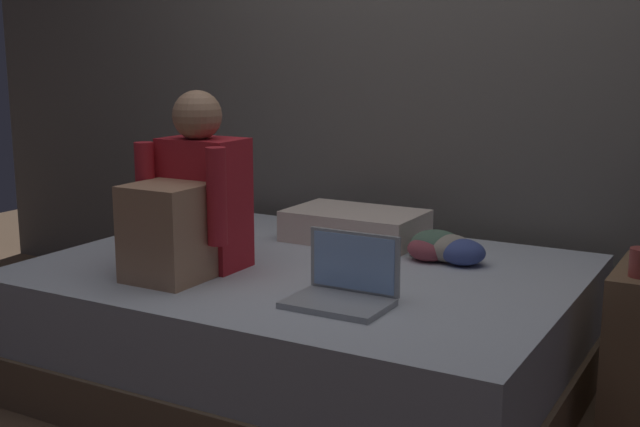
# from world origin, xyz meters

# --- Properties ---
(ground_plane) EXTENTS (8.00, 8.00, 0.00)m
(ground_plane) POSITION_xyz_m (0.00, 0.00, 0.00)
(ground_plane) COLOR brown
(wall_back) EXTENTS (5.60, 0.10, 2.70)m
(wall_back) POSITION_xyz_m (0.00, 1.20, 1.35)
(wall_back) COLOR #605B56
(wall_back) RESTS_ON ground_plane
(bed) EXTENTS (2.00, 1.50, 0.47)m
(bed) POSITION_xyz_m (-0.20, 0.30, 0.23)
(bed) COLOR #7A6047
(bed) RESTS_ON ground_plane
(person_sitting) EXTENTS (0.39, 0.44, 0.66)m
(person_sitting) POSITION_xyz_m (-0.52, 0.02, 0.72)
(person_sitting) COLOR #B21E28
(person_sitting) RESTS_ON bed
(laptop) EXTENTS (0.32, 0.23, 0.22)m
(laptop) POSITION_xyz_m (0.14, -0.04, 0.52)
(laptop) COLOR #9EA0A5
(laptop) RESTS_ON bed
(pillow) EXTENTS (0.56, 0.36, 0.13)m
(pillow) POSITION_xyz_m (-0.22, 0.75, 0.53)
(pillow) COLOR beige
(pillow) RESTS_ON bed
(clothes_pile) EXTENTS (0.31, 0.20, 0.11)m
(clothes_pile) POSITION_xyz_m (0.23, 0.61, 0.52)
(clothes_pile) COLOR #3D4C8E
(clothes_pile) RESTS_ON bed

